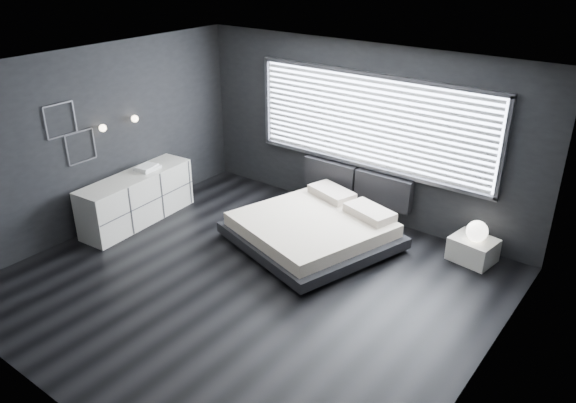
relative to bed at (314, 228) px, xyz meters
The scene contains 12 objects.
room 1.83m from the bed, 91.75° to the right, with size 6.04×6.00×2.80m.
window 1.86m from the bed, 82.97° to the left, with size 4.14×0.09×1.52m.
headboard 1.25m from the bed, 90.55° to the left, with size 1.96×0.16×0.52m.
sconce_near 3.50m from the bed, 154.80° to the right, with size 0.18×0.11×0.11m.
sconce_far 3.31m from the bed, 165.13° to the right, with size 0.18×0.11×0.11m.
wall_art_upper 3.95m from the bed, 146.77° to the right, with size 0.01×0.48×0.48m.
wall_art_lower 3.66m from the bed, 150.22° to the right, with size 0.01×0.48×0.48m.
bed is the anchor object (origin of this frame).
nightstand 2.30m from the bed, 24.88° to the left, with size 0.59×0.49×0.34m, color silver.
orb_lamp 2.32m from the bed, 23.65° to the left, with size 0.30×0.30×0.30m, color white.
dresser 2.91m from the bed, 157.92° to the right, with size 0.71×2.04×0.80m.
book_stack 2.89m from the bed, 163.28° to the right, with size 0.31×0.40×0.08m.
Camera 1 is at (4.21, -4.71, 4.18)m, focal length 35.00 mm.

